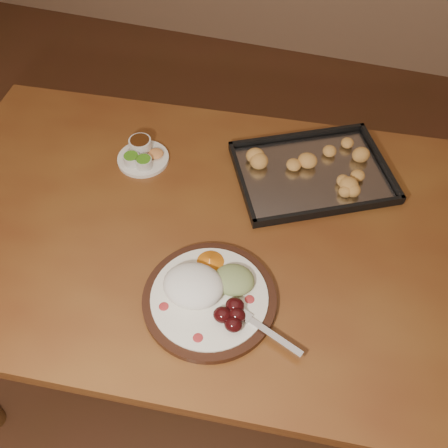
% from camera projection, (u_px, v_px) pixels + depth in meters
% --- Properties ---
extents(ground, '(4.00, 4.00, 0.00)m').
position_uv_depth(ground, '(168.00, 339.00, 1.87)').
color(ground, '#562D1D').
rests_on(ground, ground).
extents(dining_table, '(1.58, 1.04, 0.75)m').
position_uv_depth(dining_table, '(212.00, 250.00, 1.32)').
color(dining_table, brown).
rests_on(dining_table, ground).
extents(dinner_plate, '(0.38, 0.30, 0.07)m').
position_uv_depth(dinner_plate, '(208.00, 293.00, 1.11)').
color(dinner_plate, black).
rests_on(dinner_plate, dining_table).
extents(condiment_saucer, '(0.14, 0.14, 0.05)m').
position_uv_depth(condiment_saucer, '(142.00, 155.00, 1.38)').
color(condiment_saucer, white).
rests_on(condiment_saucer, dining_table).
extents(baking_tray, '(0.50, 0.45, 0.04)m').
position_uv_depth(baking_tray, '(312.00, 172.00, 1.35)').
color(baking_tray, black).
rests_on(baking_tray, dining_table).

